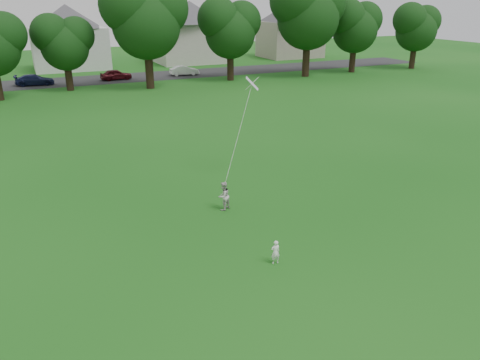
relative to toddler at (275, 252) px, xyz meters
name	(u,v)px	position (x,y,z in m)	size (l,w,h in m)	color
ground	(247,266)	(-0.93, 0.24, -0.43)	(160.00, 160.00, 0.00)	#135112
street	(83,81)	(-0.93, 42.24, -0.43)	(90.00, 7.00, 0.01)	#2D2D30
toddler	(275,252)	(0.00, 0.00, 0.00)	(0.32, 0.21, 0.87)	white
older_boy	(224,196)	(0.09, 4.75, 0.19)	(0.61, 0.47, 1.25)	beige
kite	(239,133)	(1.55, 6.39, 2.35)	(1.91, 2.14, 5.77)	silver
tree_row	(128,22)	(3.07, 35.47, 5.92)	(82.53, 9.32, 11.39)	black
house_row	(72,28)	(-0.39, 52.24, 4.58)	(75.91, 13.92, 10.48)	silver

